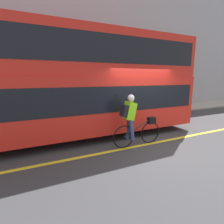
% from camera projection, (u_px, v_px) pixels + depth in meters
% --- Properties ---
extents(ground_plane, '(80.00, 80.00, 0.00)m').
position_uv_depth(ground_plane, '(149.00, 142.00, 6.07)').
color(ground_plane, '#38383A').
extents(road_center_line, '(50.00, 0.14, 0.01)m').
position_uv_depth(road_center_line, '(152.00, 143.00, 5.93)').
color(road_center_line, yellow).
rests_on(road_center_line, ground_plane).
extents(sidewalk_curb, '(60.00, 2.43, 0.10)m').
position_uv_depth(sidewalk_curb, '(99.00, 115.00, 10.33)').
color(sidewalk_curb, '#A8A399').
rests_on(sidewalk_curb, ground_plane).
extents(building_facade, '(60.00, 0.30, 8.84)m').
position_uv_depth(building_facade, '(90.00, 41.00, 10.70)').
color(building_facade, '#9E9EA3').
rests_on(building_facade, ground_plane).
extents(bus, '(9.14, 2.52, 3.78)m').
position_uv_depth(bus, '(75.00, 80.00, 6.29)').
color(bus, black).
rests_on(bus, ground_plane).
extents(cyclist_on_bike, '(1.76, 0.32, 1.69)m').
position_uv_depth(cyclist_on_bike, '(133.00, 119.00, 5.51)').
color(cyclist_on_bike, black).
rests_on(cyclist_on_bike, ground_plane).
extents(street_sign_post, '(0.36, 0.09, 2.57)m').
position_uv_depth(street_sign_post, '(160.00, 88.00, 11.77)').
color(street_sign_post, '#59595B').
rests_on(street_sign_post, sidewalk_curb).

